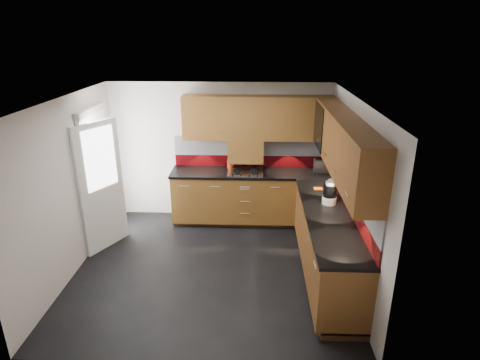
{
  "coord_description": "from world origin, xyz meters",
  "views": [
    {
      "loc": [
        0.61,
        -4.94,
        3.22
      ],
      "look_at": [
        0.39,
        0.65,
        1.11
      ],
      "focal_mm": 30.0,
      "sensor_mm": 36.0,
      "label": 1
    }
  ],
  "objects_px": {
    "gas_hob": "(245,171)",
    "food_processor": "(330,194)",
    "utensil_pot": "(231,163)",
    "toaster": "(322,166)"
  },
  "relations": [
    {
      "from": "gas_hob",
      "to": "utensil_pot",
      "type": "relative_size",
      "value": 1.33
    },
    {
      "from": "utensil_pot",
      "to": "food_processor",
      "type": "relative_size",
      "value": 1.38
    },
    {
      "from": "utensil_pot",
      "to": "toaster",
      "type": "height_order",
      "value": "utensil_pot"
    },
    {
      "from": "gas_hob",
      "to": "food_processor",
      "type": "distance_m",
      "value": 1.74
    },
    {
      "from": "food_processor",
      "to": "utensil_pot",
      "type": "bearing_deg",
      "value": 134.83
    },
    {
      "from": "utensil_pot",
      "to": "food_processor",
      "type": "distance_m",
      "value": 2.07
    },
    {
      "from": "utensil_pot",
      "to": "toaster",
      "type": "bearing_deg",
      "value": -4.03
    },
    {
      "from": "utensil_pot",
      "to": "food_processor",
      "type": "height_order",
      "value": "utensil_pot"
    },
    {
      "from": "gas_hob",
      "to": "utensil_pot",
      "type": "bearing_deg",
      "value": 141.24
    },
    {
      "from": "gas_hob",
      "to": "toaster",
      "type": "bearing_deg",
      "value": 4.42
    }
  ]
}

